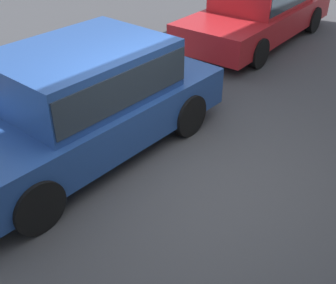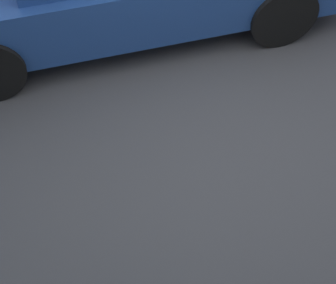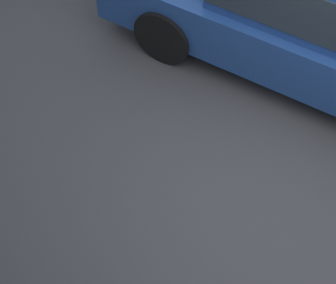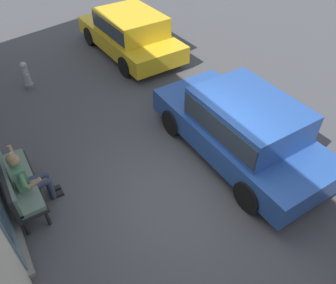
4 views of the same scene
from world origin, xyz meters
The scene contains 3 objects.
ground_plane centered at (0.00, 0.00, 0.00)m, with size 60.00×60.00×0.00m, color #424244.
parked_car_near centered at (-5.36, -2.24, 0.79)m, with size 4.72×2.00×1.45m.
parked_car_mid centered at (0.36, -1.68, 0.82)m, with size 4.35×2.00×1.50m.
Camera 1 is at (3.48, 2.60, 3.41)m, focal length 45.00 mm.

